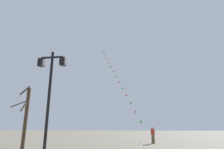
{
  "coord_description": "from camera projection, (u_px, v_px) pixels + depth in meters",
  "views": [
    {
      "loc": [
        0.74,
        -0.79,
        1.62
      ],
      "look_at": [
        -2.29,
        22.11,
        8.07
      ],
      "focal_mm": 30.33,
      "sensor_mm": 36.0,
      "label": 1
    }
  ],
  "objects": [
    {
      "name": "ground_plane",
      "position": [
        131.0,
        143.0,
        19.51
      ],
      "size": [
        160.0,
        160.0,
        0.0
      ],
      "primitive_type": "plane",
      "color": "#756B5B"
    },
    {
      "name": "twin_lantern_lamp_post",
      "position": [
        50.0,
        83.0,
        9.16
      ],
      "size": [
        1.42,
        0.28,
        5.33
      ],
      "color": "black",
      "rests_on": "ground_plane"
    },
    {
      "name": "kite_train",
      "position": [
        118.0,
        80.0,
        31.59
      ],
      "size": [
        8.87,
        16.63,
        17.95
      ],
      "color": "brown",
      "rests_on": "ground_plane"
    },
    {
      "name": "kite_flyer",
      "position": [
        153.0,
        134.0,
        19.71
      ],
      "size": [
        0.41,
        0.62,
        1.71
      ],
      "rotation": [
        0.0,
        0.0,
        2.02
      ],
      "color": "brown",
      "rests_on": "ground_plane"
    },
    {
      "name": "bare_tree",
      "position": [
        26.0,
        116.0,
        13.7
      ],
      "size": [
        1.13,
        1.13,
        4.63
      ],
      "color": "#423323",
      "rests_on": "ground_plane"
    }
  ]
}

